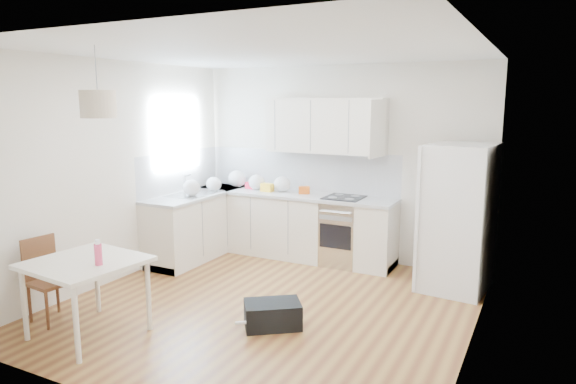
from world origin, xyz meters
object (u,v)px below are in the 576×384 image
object	(u,v)px
refrigerator	(460,217)
dining_chair	(51,280)
dining_table	(85,269)
gym_bag	(273,314)

from	to	relation	value
refrigerator	dining_chair	bearing A→B (deg)	-135.36
dining_table	dining_chair	world-z (taller)	dining_chair
refrigerator	dining_table	distance (m)	4.12
dining_table	gym_bag	xyz separation A→B (m)	(1.48, 0.95, -0.53)
refrigerator	dining_chair	distance (m)	4.52
dining_table	dining_chair	size ratio (longest dim) A/B	1.21
refrigerator	dining_table	xyz separation A→B (m)	(-2.92, -2.90, -0.20)
gym_bag	dining_table	bearing A→B (deg)	176.79
gym_bag	refrigerator	bearing A→B (deg)	17.61
dining_chair	gym_bag	size ratio (longest dim) A/B	1.57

